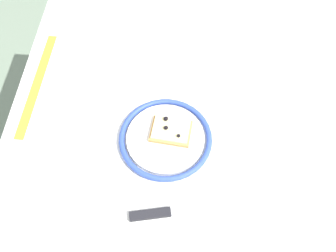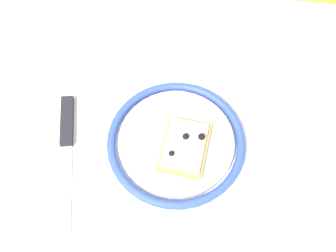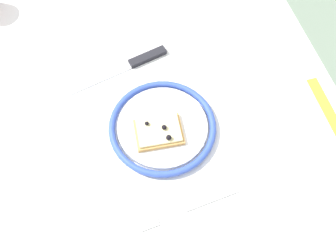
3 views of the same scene
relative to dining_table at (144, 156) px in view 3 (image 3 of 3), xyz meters
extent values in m
plane|color=gray|center=(0.00, 0.00, -0.67)|extent=(6.00, 6.00, 0.00)
cube|color=white|center=(0.00, 0.00, 0.06)|extent=(1.11, 0.89, 0.04)
cylinder|color=#4C4742|center=(0.49, -0.38, -0.32)|extent=(0.05, 0.05, 0.71)
cylinder|color=#4C4742|center=(0.49, 0.38, -0.32)|extent=(0.05, 0.05, 0.71)
cylinder|color=white|center=(0.01, -0.05, 0.09)|extent=(0.19, 0.19, 0.02)
torus|color=#334FB2|center=(0.01, -0.05, 0.09)|extent=(0.22, 0.22, 0.01)
cube|color=tan|center=(0.00, -0.04, 0.10)|extent=(0.08, 0.10, 0.01)
cube|color=beige|center=(0.00, -0.04, 0.11)|extent=(0.07, 0.09, 0.01)
sphere|color=black|center=(0.02, -0.02, 0.11)|extent=(0.01, 0.01, 0.01)
sphere|color=black|center=(-0.02, -0.05, 0.11)|extent=(0.01, 0.01, 0.01)
sphere|color=black|center=(0.00, -0.05, 0.11)|extent=(0.01, 0.01, 0.01)
cube|color=silver|center=(0.17, 0.05, 0.08)|extent=(0.05, 0.15, 0.00)
cube|color=black|center=(0.20, -0.07, 0.08)|extent=(0.04, 0.09, 0.01)
cube|color=silver|center=(-0.16, -0.10, 0.08)|extent=(0.02, 0.11, 0.00)
cube|color=silver|center=(-0.17, 0.03, 0.08)|extent=(0.02, 0.04, 0.00)
camera|label=1|loc=(0.44, -0.01, 0.88)|focal=40.26mm
camera|label=2|loc=(-0.01, 0.23, 0.70)|focal=44.42mm
camera|label=3|loc=(-0.34, 0.05, 0.82)|focal=42.30mm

